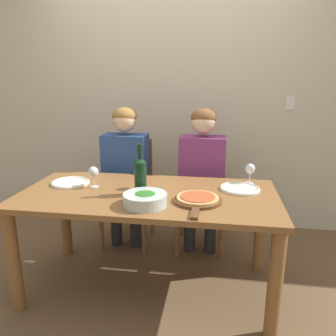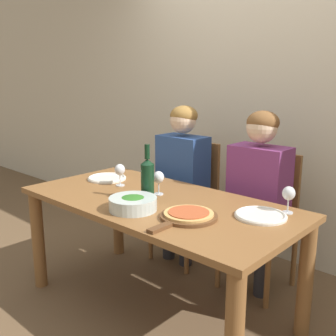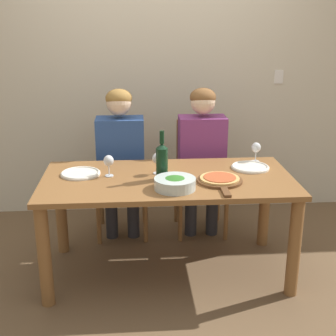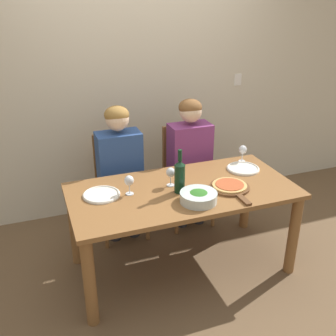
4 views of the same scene
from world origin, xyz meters
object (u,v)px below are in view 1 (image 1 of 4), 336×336
chair_left (129,187)px  dinner_plate_right (240,189)px  pizza_on_board (198,199)px  dinner_plate_left (70,183)px  wine_glass_centre (141,174)px  person_man (202,167)px  wine_bottle (140,175)px  chair_right (202,190)px  broccoli_bowl (145,199)px  person_woman (125,164)px  wine_glass_right (250,170)px  wine_glass_left (93,173)px

chair_left → dinner_plate_right: 1.13m
pizza_on_board → chair_left: bearing=128.5°
dinner_plate_left → wine_glass_centre: (0.54, -0.02, 0.10)m
person_man → wine_bottle: 0.76m
dinner_plate_left → wine_bottle: bearing=-14.1°
chair_left → dinner_plate_right: (0.95, -0.58, 0.22)m
chair_right → wine_glass_centre: bearing=-121.4°
pizza_on_board → broccoli_bowl: bearing=-161.6°
person_woman → dinner_plate_left: bearing=-117.3°
person_woman → dinner_plate_left: size_ratio=4.50×
broccoli_bowl → pizza_on_board: (0.31, 0.10, -0.02)m
wine_bottle → broccoli_bowl: (0.07, -0.19, -0.10)m
dinner_plate_left → wine_glass_centre: 0.55m
chair_right → dinner_plate_left: chair_right is taller
chair_left → broccoli_bowl: chair_left is taller
dinner_plate_right → pizza_on_board: 0.39m
person_man → wine_glass_centre: person_man is taller
dinner_plate_left → chair_left: bearing=67.0°
dinner_plate_left → dinner_plate_right: bearing=2.5°
person_man → dinner_plate_left: (-0.93, -0.52, -0.02)m
wine_bottle → pizza_on_board: wine_bottle is taller
chair_right → dinner_plate_left: 1.15m
dinner_plate_left → person_woman: bearing=62.7°
chair_right → dinner_plate_left: size_ratio=3.41×
person_man → wine_bottle: person_man is taller
person_man → wine_glass_centre: bearing=-126.4°
broccoli_bowl → dinner_plate_right: (0.58, 0.38, -0.03)m
wine_glass_right → dinner_plate_left: bearing=-171.0°
broccoli_bowl → dinner_plate_left: (-0.63, 0.33, -0.03)m
wine_glass_centre → wine_glass_left: bearing=-175.2°
chair_right → dinner_plate_right: chair_right is taller
pizza_on_board → wine_glass_left: (-0.74, 0.18, 0.09)m
dinner_plate_left → pizza_on_board: 0.97m
chair_left → wine_glass_centre: bearing=-67.3°
dinner_plate_right → chair_left: bearing=148.8°
wine_glass_left → wine_glass_right: size_ratio=1.00×
dinner_plate_right → pizza_on_board: pizza_on_board is taller
person_woman → wine_glass_centre: size_ratio=8.21×
wine_glass_right → person_man: bearing=139.5°
wine_bottle → wine_glass_centre: 0.13m
wine_glass_right → person_woman: bearing=163.2°
dinner_plate_left → wine_glass_left: bearing=-13.1°
wine_glass_centre → broccoli_bowl: bearing=-72.4°
dinner_plate_left → pizza_on_board: bearing=-13.3°
chair_left → wine_glass_right: 1.16m
wine_bottle → wine_glass_centre: wine_bottle is taller
person_woman → wine_bottle: (0.30, -0.66, 0.11)m
dinner_plate_right → wine_glass_centre: size_ratio=1.83×
person_woman → pizza_on_board: person_woman is taller
person_woman → wine_glass_left: bearing=-96.6°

